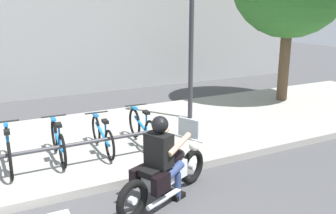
{
  "coord_description": "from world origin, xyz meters",
  "views": [
    {
      "loc": [
        -0.42,
        -3.46,
        3.02
      ],
      "look_at": [
        2.74,
        2.58,
        1.17
      ],
      "focal_mm": 40.04,
      "sensor_mm": 36.0,
      "label": 1
    }
  ],
  "objects_px": {
    "bicycle_4": "(9,149)",
    "bicycle_5": "(58,141)",
    "rider": "(162,153)",
    "street_lamp": "(191,26)",
    "motorcycle": "(166,173)",
    "bicycle_7": "(142,128)",
    "bicycle_6": "(102,135)"
  },
  "relations": [
    {
      "from": "bicycle_6",
      "to": "street_lamp",
      "type": "relative_size",
      "value": 0.4
    },
    {
      "from": "bicycle_7",
      "to": "bicycle_5",
      "type": "bearing_deg",
      "value": 180.0
    },
    {
      "from": "rider",
      "to": "bicycle_5",
      "type": "height_order",
      "value": "rider"
    },
    {
      "from": "bicycle_5",
      "to": "bicycle_6",
      "type": "relative_size",
      "value": 0.97
    },
    {
      "from": "bicycle_5",
      "to": "bicycle_7",
      "type": "relative_size",
      "value": 0.98
    },
    {
      "from": "rider",
      "to": "bicycle_7",
      "type": "relative_size",
      "value": 0.88
    },
    {
      "from": "bicycle_4",
      "to": "bicycle_5",
      "type": "xyz_separation_m",
      "value": [
        0.88,
        -0.0,
        -0.0
      ]
    },
    {
      "from": "bicycle_7",
      "to": "street_lamp",
      "type": "xyz_separation_m",
      "value": [
        1.88,
        1.17,
        2.01
      ]
    },
    {
      "from": "bicycle_6",
      "to": "bicycle_7",
      "type": "height_order",
      "value": "bicycle_7"
    },
    {
      "from": "bicycle_4",
      "to": "bicycle_5",
      "type": "relative_size",
      "value": 1.04
    },
    {
      "from": "rider",
      "to": "street_lamp",
      "type": "xyz_separation_m",
      "value": [
        2.48,
        3.31,
        1.7
      ]
    },
    {
      "from": "motorcycle",
      "to": "bicycle_4",
      "type": "distance_m",
      "value": 2.98
    },
    {
      "from": "motorcycle",
      "to": "bicycle_7",
      "type": "xyz_separation_m",
      "value": [
        0.53,
        2.11,
        0.05
      ]
    },
    {
      "from": "bicycle_4",
      "to": "street_lamp",
      "type": "distance_m",
      "value": 5.08
    },
    {
      "from": "bicycle_5",
      "to": "bicycle_6",
      "type": "height_order",
      "value": "bicycle_5"
    },
    {
      "from": "motorcycle",
      "to": "street_lamp",
      "type": "bearing_deg",
      "value": 53.7
    },
    {
      "from": "rider",
      "to": "bicycle_6",
      "type": "relative_size",
      "value": 0.87
    },
    {
      "from": "motorcycle",
      "to": "bicycle_4",
      "type": "bearing_deg",
      "value": 134.98
    },
    {
      "from": "motorcycle",
      "to": "rider",
      "type": "relative_size",
      "value": 1.38
    },
    {
      "from": "bicycle_6",
      "to": "bicycle_7",
      "type": "distance_m",
      "value": 0.88
    },
    {
      "from": "motorcycle",
      "to": "bicycle_5",
      "type": "relative_size",
      "value": 1.24
    },
    {
      "from": "bicycle_4",
      "to": "street_lamp",
      "type": "bearing_deg",
      "value": 14.53
    },
    {
      "from": "bicycle_5",
      "to": "motorcycle",
      "type": "bearing_deg",
      "value": -59.76
    },
    {
      "from": "motorcycle",
      "to": "street_lamp",
      "type": "height_order",
      "value": "street_lamp"
    },
    {
      "from": "motorcycle",
      "to": "bicycle_6",
      "type": "xyz_separation_m",
      "value": [
        -0.35,
        2.11,
        0.03
      ]
    },
    {
      "from": "rider",
      "to": "bicycle_6",
      "type": "height_order",
      "value": "rider"
    },
    {
      "from": "bicycle_7",
      "to": "rider",
      "type": "bearing_deg",
      "value": -105.68
    },
    {
      "from": "bicycle_5",
      "to": "bicycle_7",
      "type": "distance_m",
      "value": 1.76
    },
    {
      "from": "bicycle_6",
      "to": "bicycle_5",
      "type": "bearing_deg",
      "value": -179.91
    },
    {
      "from": "rider",
      "to": "street_lamp",
      "type": "height_order",
      "value": "street_lamp"
    },
    {
      "from": "rider",
      "to": "bicycle_4",
      "type": "relative_size",
      "value": 0.86
    },
    {
      "from": "motorcycle",
      "to": "bicycle_4",
      "type": "relative_size",
      "value": 1.18
    }
  ]
}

